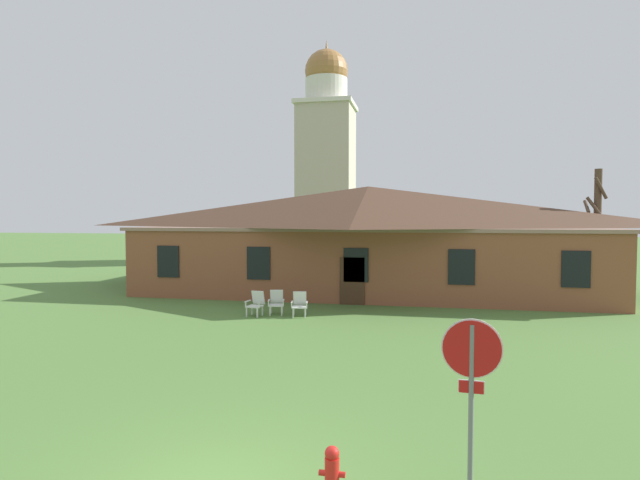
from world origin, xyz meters
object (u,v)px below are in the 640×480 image
Objects in this scene: lawn_chair_left_end at (300,304)px; lawn_chair_by_porch at (256,303)px; lawn_chair_near_door at (276,302)px; stop_sign at (471,373)px; fire_hydrant at (332,476)px.

lawn_chair_by_porch is at bearing -173.32° from lawn_chair_left_end.
lawn_chair_by_porch is at bearing -149.03° from lawn_chair_near_door.
lawn_chair_left_end is (1.00, -0.22, 0.00)m from lawn_chair_near_door.
stop_sign reaches higher than lawn_chair_by_porch.
stop_sign is at bearing -62.97° from lawn_chair_near_door.
fire_hydrant is (3.49, -12.52, -0.12)m from lawn_chair_left_end.
stop_sign is 13.93m from lawn_chair_by_porch.
stop_sign is at bearing 11.13° from fire_hydrant.
lawn_chair_near_door is at bearing 109.41° from fire_hydrant.
lawn_chair_left_end is 1.21× the size of fire_hydrant.
stop_sign reaches higher than lawn_chair_left_end.
lawn_chair_by_porch reaches higher than fire_hydrant.
lawn_chair_left_end is (-5.32, 12.16, -1.28)m from stop_sign.
lawn_chair_left_end reaches higher than fire_hydrant.
lawn_chair_by_porch is 1.00× the size of lawn_chair_near_door.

